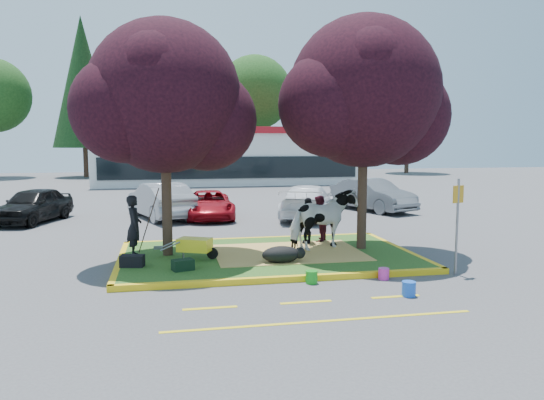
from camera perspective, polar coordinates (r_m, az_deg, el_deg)
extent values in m
plane|color=#424244|center=(15.24, -0.46, -6.33)|extent=(90.00, 90.00, 0.00)
cube|color=#1E4816|center=(15.22, -0.46, -6.05)|extent=(8.00, 5.00, 0.15)
cube|color=yellow|center=(12.77, 1.77, -8.50)|extent=(8.30, 0.16, 0.15)
cube|color=yellow|center=(17.71, -2.06, -4.28)|extent=(8.30, 0.16, 0.15)
cube|color=yellow|center=(15.01, -16.04, -6.48)|extent=(0.16, 5.30, 0.15)
cube|color=yellow|center=(16.48, 13.67, -5.27)|extent=(0.16, 5.30, 0.15)
cube|color=tan|center=(15.33, 1.75, -5.66)|extent=(4.20, 3.00, 0.01)
cylinder|color=black|center=(15.06, -11.28, 0.78)|extent=(0.28, 0.28, 3.53)
sphere|color=black|center=(15.04, -11.50, 10.86)|extent=(4.20, 4.20, 4.20)
sphere|color=black|center=(15.25, -7.06, 8.50)|extent=(2.86, 2.86, 2.86)
sphere|color=black|center=(14.75, -15.60, 9.37)|extent=(2.86, 2.86, 2.86)
cylinder|color=black|center=(15.92, 9.69, 1.41)|extent=(0.28, 0.28, 3.70)
sphere|color=black|center=(15.93, 9.88, 11.39)|extent=(4.40, 4.40, 4.40)
sphere|color=black|center=(16.54, 13.54, 8.83)|extent=(2.99, 2.99, 2.99)
sphere|color=black|center=(15.25, 6.36, 10.18)|extent=(2.99, 2.99, 2.99)
cube|color=yellow|center=(10.95, -6.68, -11.48)|extent=(1.10, 0.12, 0.01)
cube|color=yellow|center=(11.28, 3.68, -10.91)|extent=(1.10, 0.12, 0.01)
cube|color=yellow|center=(11.94, 13.13, -10.08)|extent=(1.10, 0.12, 0.01)
cube|color=yellow|center=(10.19, 5.48, -12.85)|extent=(6.00, 0.10, 0.01)
cube|color=silver|center=(42.89, -4.99, 4.56)|extent=(20.00, 8.00, 4.00)
cube|color=#A21119|center=(42.88, -5.02, 7.44)|extent=(20.40, 8.40, 0.50)
cube|color=black|center=(38.90, -4.31, 3.50)|extent=(19.00, 0.10, 1.60)
cylinder|color=black|center=(52.11, -19.41, 4.50)|extent=(0.44, 0.44, 3.92)
cone|color=black|center=(52.36, -19.69, 11.87)|extent=(5.60, 5.60, 11.90)
cylinder|color=black|center=(53.13, -10.58, 4.33)|extent=(0.44, 0.44, 3.08)
sphere|color=#143811|center=(53.21, -10.69, 10.02)|extent=(6.16, 6.16, 6.16)
cylinder|color=black|center=(52.86, -1.83, 4.73)|extent=(0.44, 0.44, 3.64)
sphere|color=#143811|center=(53.05, -1.86, 11.48)|extent=(7.28, 7.28, 7.28)
cylinder|color=black|center=(55.25, 6.32, 4.69)|extent=(0.44, 0.44, 3.50)
cone|color=black|center=(55.40, 6.39, 10.91)|extent=(5.00, 5.00, 10.62)
cylinder|color=black|center=(57.29, 14.29, 4.46)|extent=(0.44, 0.44, 3.22)
sphere|color=#143811|center=(57.38, 14.44, 9.97)|extent=(6.44, 6.44, 6.44)
imported|color=white|center=(15.69, 5.60, -2.12)|extent=(2.32, 1.68, 1.78)
ellipsoid|color=black|center=(14.05, 0.99, -5.88)|extent=(1.13, 0.81, 0.44)
imported|color=black|center=(15.18, -14.61, -2.72)|extent=(0.47, 0.66, 1.71)
imported|color=#461420|center=(16.95, 5.06, -2.01)|extent=(0.84, 0.90, 1.47)
imported|color=black|center=(16.59, 3.90, -2.22)|extent=(0.60, 0.92, 1.45)
cylinder|color=black|center=(14.57, -6.43, -5.73)|extent=(0.31, 0.19, 0.31)
cylinder|color=slate|center=(14.35, -9.48, -6.14)|extent=(0.04, 0.04, 0.22)
cylinder|color=slate|center=(14.72, -9.53, -5.83)|extent=(0.04, 0.04, 0.22)
cube|color=yellow|center=(14.49, -8.33, -4.78)|extent=(1.00, 0.83, 0.35)
cylinder|color=slate|center=(14.28, -10.90, -4.92)|extent=(0.53, 0.27, 0.29)
cylinder|color=slate|center=(14.65, -10.91, -4.63)|extent=(0.53, 0.27, 0.29)
cube|color=black|center=(14.09, -14.80, -6.35)|extent=(0.64, 0.44, 0.30)
cube|color=black|center=(13.45, -9.56, -6.89)|extent=(0.59, 0.47, 0.27)
cylinder|color=slate|center=(14.03, 19.28, -2.76)|extent=(0.06, 0.06, 2.42)
cube|color=orange|center=(13.93, 19.40, 0.59)|extent=(0.33, 0.12, 0.44)
cylinder|color=#16941C|center=(12.67, 4.28, -8.27)|extent=(0.31, 0.31, 0.30)
cylinder|color=#D52F9C|center=(13.27, 11.92, -7.77)|extent=(0.32, 0.32, 0.28)
cylinder|color=blue|center=(12.01, 14.50, -9.24)|extent=(0.40, 0.40, 0.32)
imported|color=black|center=(23.94, -24.32, -0.50)|extent=(2.94, 4.54, 1.44)
imported|color=gray|center=(23.50, -11.92, -0.04)|extent=(3.09, 5.00, 1.56)
imported|color=#9F0D17|center=(23.14, -6.79, -0.49)|extent=(2.08, 4.35, 1.20)
imported|color=white|center=(23.08, 3.84, -0.16)|extent=(3.76, 5.40, 1.45)
imported|color=slate|center=(25.90, 10.74, 0.54)|extent=(3.15, 4.92, 1.53)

